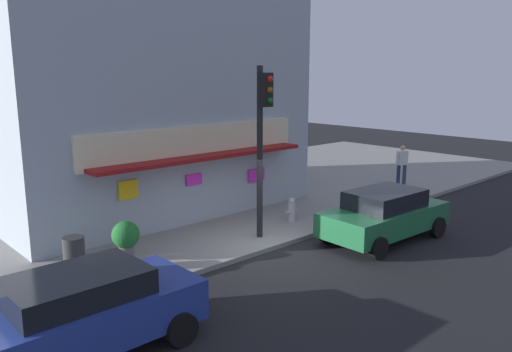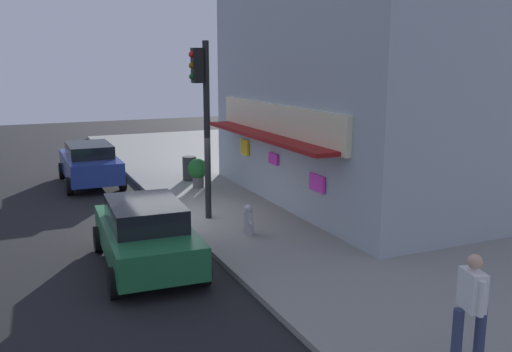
{
  "view_description": "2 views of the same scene",
  "coord_description": "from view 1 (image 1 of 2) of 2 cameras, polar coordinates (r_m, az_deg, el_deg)",
  "views": [
    {
      "loc": [
        -9.64,
        -9.77,
        5.0
      ],
      "look_at": [
        1.13,
        1.89,
        1.75
      ],
      "focal_mm": 35.58,
      "sensor_mm": 36.0,
      "label": 1
    },
    {
      "loc": [
        15.27,
        -4.19,
        4.66
      ],
      "look_at": [
        0.86,
        2.19,
        1.37
      ],
      "focal_mm": 39.04,
      "sensor_mm": 36.0,
      "label": 2
    }
  ],
  "objects": [
    {
      "name": "sidewalk",
      "position": [
        19.31,
        -11.28,
        -3.44
      ],
      "size": [
        38.88,
        12.45,
        0.14
      ],
      "primitive_type": "cube",
      "color": "gray",
      "rests_on": "ground_plane"
    },
    {
      "name": "fire_hydrant",
      "position": [
        16.89,
        4.06,
        -3.81
      ],
      "size": [
        0.5,
        0.26,
        0.81
      ],
      "color": "#B2B2B7",
      "rests_on": "sidewalk"
    },
    {
      "name": "pedestrian",
      "position": [
        22.77,
        16.09,
        1.36
      ],
      "size": [
        0.61,
        0.54,
        1.79
      ],
      "color": "navy",
      "rests_on": "sidewalk"
    },
    {
      "name": "traffic_light",
      "position": [
        14.63,
        0.71,
        5.22
      ],
      "size": [
        0.32,
        0.58,
        5.06
      ],
      "color": "black",
      "rests_on": "sidewalk"
    },
    {
      "name": "parked_car_blue",
      "position": [
        9.8,
        -19.26,
        -14.35
      ],
      "size": [
        4.36,
        2.08,
        1.56
      ],
      "color": "navy",
      "rests_on": "ground_plane"
    },
    {
      "name": "trash_can",
      "position": [
        13.39,
        -19.76,
        -8.35
      ],
      "size": [
        0.53,
        0.53,
        0.91
      ],
      "primitive_type": "cylinder",
      "color": "#2D2D2D",
      "rests_on": "sidewalk"
    },
    {
      "name": "parked_car_green",
      "position": [
        15.78,
        14.22,
        -4.2
      ],
      "size": [
        4.32,
        2.22,
        1.54
      ],
      "color": "#1E6038",
      "rests_on": "ground_plane"
    },
    {
      "name": "corner_building",
      "position": [
        19.36,
        -13.34,
        8.69
      ],
      "size": [
        10.73,
        8.31,
        7.99
      ],
      "color": "#9EA8B2",
      "rests_on": "sidewalk"
    },
    {
      "name": "ground_plane",
      "position": [
        14.6,
        1.79,
        -8.44
      ],
      "size": [
        58.32,
        58.32,
        0.0
      ],
      "primitive_type": "plane",
      "color": "black"
    },
    {
      "name": "potted_plant_by_doorway",
      "position": [
        13.79,
        -14.43,
        -6.69
      ],
      "size": [
        0.73,
        0.73,
        1.06
      ],
      "color": "#59595B",
      "rests_on": "sidewalk"
    }
  ]
}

